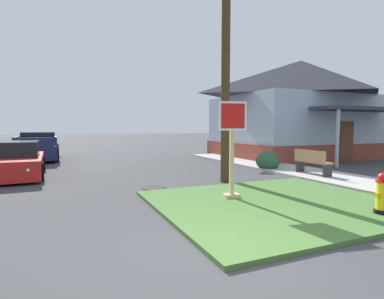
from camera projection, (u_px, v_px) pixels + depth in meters
ground_plane at (218, 260)px, 4.00m from camera, size 160.00×160.00×0.00m
grass_corner_patch at (277, 203)px, 6.85m from camera, size 5.36×4.66×0.08m
sidewalk_strip at (294, 171)px, 11.81m from camera, size 2.20×14.98×0.12m
fire_hydrant at (382, 195)px, 5.86m from camera, size 0.38×0.34×0.80m
stop_sign at (232, 152)px, 7.17m from camera, size 0.67×0.34×2.28m
manhole_cover at (153, 188)px, 8.72m from camera, size 0.70×0.70×0.02m
parked_sedan_red at (16, 161)px, 10.75m from camera, size 1.93×4.23×1.25m
pickup_truck_navy at (38, 148)px, 16.54m from camera, size 2.09×5.36×1.48m
street_bench at (312, 161)px, 10.48m from camera, size 0.44×1.44×0.85m
utility_pole at (226, 11)px, 9.30m from camera, size 1.40×0.27×10.27m
corner_house at (300, 108)px, 18.07m from camera, size 9.58×8.15×5.70m
shrub_by_curb at (268, 161)px, 12.27m from camera, size 0.96×0.96×0.77m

